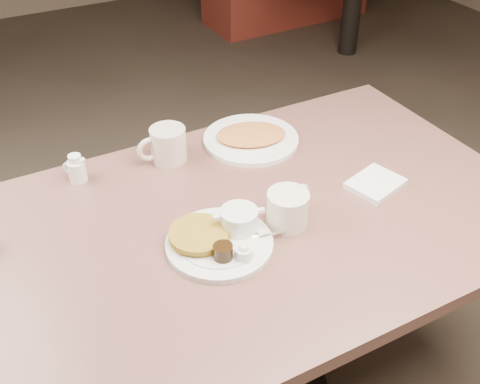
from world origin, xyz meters
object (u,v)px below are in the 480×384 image
diner_table (244,267)px  coffee_mug_far (167,145)px  creamer_right (77,169)px  coffee_mug_near (288,207)px  hash_plate (251,138)px  main_plate (221,236)px

diner_table → coffee_mug_far: size_ratio=10.31×
coffee_mug_far → creamer_right: bearing=175.2°
coffee_mug_near → hash_plate: coffee_mug_near is taller
coffee_mug_far → creamer_right: coffee_mug_far is taller
diner_table → creamer_right: 0.52m
main_plate → coffee_mug_far: 0.40m
main_plate → hash_plate: (0.29, 0.37, -0.01)m
diner_table → creamer_right: creamer_right is taller
main_plate → creamer_right: 0.47m
coffee_mug_far → creamer_right: size_ratio=1.82×
main_plate → creamer_right: size_ratio=4.12×
diner_table → coffee_mug_near: 0.24m
coffee_mug_near → creamer_right: (-0.41, 0.42, -0.01)m
diner_table → hash_plate: size_ratio=4.12×
hash_plate → creamer_right: bearing=174.7°
creamer_right → hash_plate: size_ratio=0.22×
main_plate → creamer_right: creamer_right is taller
main_plate → coffee_mug_far: coffee_mug_far is taller
creamer_right → hash_plate: creamer_right is taller
main_plate → hash_plate: bearing=52.1°
main_plate → coffee_mug_near: size_ratio=2.10×
coffee_mug_far → hash_plate: (0.26, -0.03, -0.04)m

